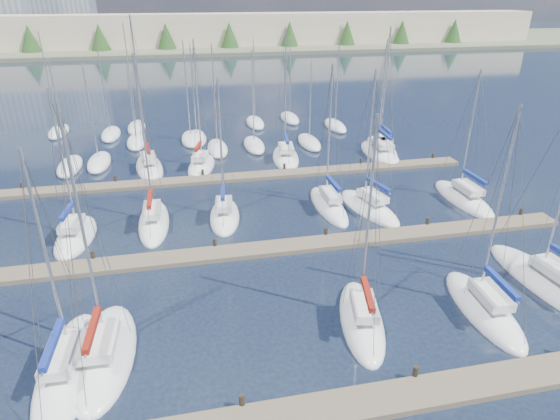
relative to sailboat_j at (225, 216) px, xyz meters
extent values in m
plane|color=#1B2537|center=(2.84, 38.22, -0.19)|extent=(400.00, 400.00, 0.00)
cube|color=#6B5E4C|center=(2.84, -19.78, -0.04)|extent=(44.00, 1.80, 0.35)
cylinder|color=#2D261C|center=(-1.16, -18.88, 0.11)|extent=(0.26, 0.26, 1.10)
cylinder|color=#2D261C|center=(6.84, -18.88, 0.11)|extent=(0.26, 0.26, 1.10)
cube|color=#6B5E4C|center=(2.84, -5.78, -0.04)|extent=(44.00, 1.80, 0.35)
cylinder|color=#2D261C|center=(-9.16, -4.88, 0.11)|extent=(0.26, 0.26, 1.10)
cylinder|color=#2D261C|center=(-1.16, -4.88, 0.11)|extent=(0.26, 0.26, 1.10)
cylinder|color=#2D261C|center=(6.84, -4.88, 0.11)|extent=(0.26, 0.26, 1.10)
cylinder|color=#2D261C|center=(14.84, -4.88, 0.11)|extent=(0.26, 0.26, 1.10)
cylinder|color=#2D261C|center=(22.84, -4.88, 0.11)|extent=(0.26, 0.26, 1.10)
cube|color=#6B5E4C|center=(2.84, 8.22, -0.04)|extent=(44.00, 1.80, 0.35)
cylinder|color=#2D261C|center=(-17.16, 9.12, 0.11)|extent=(0.26, 0.26, 1.10)
cylinder|color=#2D261C|center=(-9.16, 9.12, 0.11)|extent=(0.26, 0.26, 1.10)
cylinder|color=#2D261C|center=(-1.16, 9.12, 0.11)|extent=(0.26, 0.26, 1.10)
cylinder|color=#2D261C|center=(6.84, 9.12, 0.11)|extent=(0.26, 0.26, 1.10)
cylinder|color=#2D261C|center=(14.84, 9.12, 0.11)|extent=(0.26, 0.26, 1.10)
cylinder|color=#2D261C|center=(22.84, 9.12, 0.11)|extent=(0.26, 0.26, 1.10)
ellipsoid|color=white|center=(0.00, 0.02, -0.14)|extent=(3.08, 6.85, 1.60)
cube|color=maroon|center=(0.00, 0.02, -0.14)|extent=(1.57, 3.30, 0.12)
cube|color=silver|center=(-0.04, -0.31, 1.16)|extent=(1.54, 2.45, 0.50)
cylinder|color=#9EA0A5|center=(0.07, 0.55, 5.73)|extent=(0.14, 0.14, 9.63)
cylinder|color=#9EA0A5|center=(-0.10, -0.83, 2.21)|extent=(0.43, 2.78, 0.10)
cube|color=navy|center=(-0.10, -0.83, 2.33)|extent=(0.60, 2.58, 0.30)
ellipsoid|color=white|center=(18.26, 12.34, -0.14)|extent=(3.47, 8.89, 1.60)
cube|color=silver|center=(18.24, 11.90, 1.16)|extent=(1.83, 3.14, 0.50)
cylinder|color=#9EA0A5|center=(18.29, 13.04, 6.30)|extent=(0.14, 0.14, 10.78)
cylinder|color=#9EA0A5|center=(18.21, 11.20, 2.21)|extent=(0.26, 3.68, 0.10)
cube|color=navy|center=(18.21, 11.20, 2.33)|extent=(0.45, 3.40, 0.30)
ellipsoid|color=white|center=(-8.91, -14.89, -0.14)|extent=(2.81, 8.37, 1.60)
cube|color=black|center=(-8.91, -14.89, -0.14)|extent=(1.45, 4.02, 0.12)
cube|color=silver|center=(-8.92, -15.30, 1.16)|extent=(1.50, 2.94, 0.50)
cylinder|color=#9EA0A5|center=(-8.89, -14.22, 5.77)|extent=(0.14, 0.14, 9.70)
cylinder|color=#9EA0A5|center=(-8.94, -15.96, 2.21)|extent=(0.20, 3.49, 0.10)
cube|color=navy|center=(-8.94, -15.96, 2.33)|extent=(0.39, 3.21, 0.30)
ellipsoid|color=white|center=(-5.46, 0.13, -0.14)|extent=(2.31, 8.06, 1.60)
cube|color=silver|center=(-5.46, -0.27, 1.16)|extent=(1.27, 2.82, 0.50)
cylinder|color=#9EA0A5|center=(-5.45, 0.77, 6.62)|extent=(0.14, 0.14, 11.42)
cylinder|color=#9EA0A5|center=(-5.46, -0.92, 2.21)|extent=(0.11, 3.38, 0.10)
cube|color=maroon|center=(-5.46, -0.92, 2.33)|extent=(0.31, 3.11, 0.30)
ellipsoid|color=white|center=(5.97, -14.39, -0.14)|extent=(3.74, 7.53, 1.60)
cube|color=maroon|center=(5.97, -14.39, -0.14)|extent=(1.88, 3.63, 0.12)
cube|color=silver|center=(5.89, -14.74, 1.16)|extent=(1.75, 2.73, 0.50)
cylinder|color=#9EA0A5|center=(6.09, -13.83, 6.01)|extent=(0.14, 0.14, 10.20)
cylinder|color=#9EA0A5|center=(5.77, -15.30, 2.21)|extent=(0.75, 2.98, 0.10)
cube|color=maroon|center=(5.77, -15.30, 2.33)|extent=(0.89, 2.79, 0.30)
ellipsoid|color=white|center=(18.40, -13.61, -0.14)|extent=(3.58, 10.40, 1.60)
cube|color=black|center=(18.40, -13.61, -0.14)|extent=(1.83, 5.00, 0.12)
ellipsoid|color=white|center=(19.27, 14.19, -0.14)|extent=(3.24, 8.57, 1.60)
cube|color=black|center=(19.27, 14.19, -0.14)|extent=(1.65, 4.12, 0.12)
cube|color=silver|center=(19.23, 13.77, 1.16)|extent=(1.62, 3.05, 0.50)
cylinder|color=#9EA0A5|center=(19.33, 14.86, 6.85)|extent=(0.14, 0.14, 11.87)
cylinder|color=#9EA0A5|center=(19.16, 13.11, 2.21)|extent=(0.44, 3.51, 0.10)
cube|color=navy|center=(19.16, 13.11, 2.33)|extent=(0.61, 3.25, 0.30)
ellipsoid|color=white|center=(20.36, -0.80, -0.14)|extent=(2.57, 8.26, 1.60)
cube|color=black|center=(20.36, -0.80, -0.14)|extent=(1.34, 3.96, 0.12)
cube|color=silver|center=(20.36, -1.21, 1.16)|extent=(1.41, 2.89, 0.50)
cylinder|color=#9EA0A5|center=(20.36, -0.14, 5.79)|extent=(0.14, 0.14, 9.75)
cylinder|color=#9EA0A5|center=(20.37, -1.87, 2.21)|extent=(0.11, 3.47, 0.10)
cube|color=navy|center=(20.37, -1.87, 2.33)|extent=(0.31, 3.19, 0.30)
ellipsoid|color=white|center=(8.63, 0.19, -0.14)|extent=(2.19, 7.91, 1.60)
cube|color=silver|center=(8.63, -0.20, 1.16)|extent=(1.20, 2.77, 0.50)
cylinder|color=#9EA0A5|center=(8.62, 0.82, 6.08)|extent=(0.14, 0.14, 10.34)
cylinder|color=#9EA0A5|center=(8.63, -0.83, 2.21)|extent=(0.12, 3.32, 0.10)
cube|color=navy|center=(8.63, -0.83, 2.33)|extent=(0.32, 3.05, 0.30)
ellipsoid|color=white|center=(-1.13, 12.11, -0.14)|extent=(3.95, 7.25, 1.60)
cube|color=silver|center=(-1.21, 11.78, 1.16)|extent=(1.87, 2.65, 0.50)
cylinder|color=#9EA0A5|center=(-1.01, 12.65, 6.52)|extent=(0.14, 0.14, 11.22)
cylinder|color=#9EA0A5|center=(-1.33, 11.24, 2.21)|extent=(0.74, 2.83, 0.10)
cube|color=maroon|center=(-1.33, 11.24, 2.33)|extent=(0.88, 2.65, 0.30)
ellipsoid|color=white|center=(11.76, -0.84, -0.14)|extent=(4.11, 8.08, 1.60)
cube|color=black|center=(11.76, -0.84, -0.14)|extent=(2.07, 3.90, 0.12)
cube|color=silver|center=(11.84, -1.21, 1.16)|extent=(1.93, 2.93, 0.50)
cylinder|color=#9EA0A5|center=(11.63, -0.23, 5.92)|extent=(0.14, 0.14, 10.00)
cylinder|color=#9EA0A5|center=(11.97, -1.82, 2.21)|extent=(0.79, 3.19, 0.10)
cube|color=navy|center=(11.97, -1.82, 2.33)|extent=(0.93, 2.98, 0.30)
ellipsoid|color=white|center=(-10.91, -1.15, -0.14)|extent=(3.05, 6.79, 1.60)
cube|color=black|center=(-10.91, -1.15, -0.14)|extent=(1.57, 3.27, 0.12)
cube|color=silver|center=(-10.94, -1.48, 1.16)|extent=(1.57, 2.42, 0.50)
cylinder|color=#9EA0A5|center=(-10.87, -0.62, 5.70)|extent=(0.14, 0.14, 9.57)
cylinder|color=#9EA0A5|center=(-10.98, -2.00, 2.21)|extent=(0.33, 2.77, 0.10)
cube|color=navy|center=(-10.98, -2.00, 2.33)|extent=(0.51, 2.57, 0.30)
ellipsoid|color=white|center=(7.83, 13.02, -0.14)|extent=(3.86, 8.48, 1.60)
cube|color=maroon|center=(7.83, 13.02, -0.14)|extent=(1.96, 4.09, 0.12)
cube|color=silver|center=(7.78, 12.61, 1.16)|extent=(1.89, 3.05, 0.50)
cylinder|color=#9EA0A5|center=(7.93, 13.67, 6.92)|extent=(0.14, 0.14, 12.01)
cylinder|color=#9EA0A5|center=(7.68, 11.97, 2.21)|extent=(0.58, 3.41, 0.10)
cube|color=navy|center=(7.68, 11.97, 2.33)|extent=(0.74, 3.17, 0.30)
ellipsoid|color=white|center=(-6.30, 12.75, -0.14)|extent=(3.65, 8.74, 1.60)
cube|color=black|center=(-6.30, 12.75, -0.14)|extent=(1.85, 4.21, 0.12)
cube|color=silver|center=(-6.25, 12.33, 1.16)|extent=(1.79, 3.13, 0.50)
cylinder|color=#9EA0A5|center=(-6.39, 13.42, 7.58)|extent=(0.14, 0.14, 13.34)
cylinder|color=#9EA0A5|center=(-6.16, 11.66, 2.21)|extent=(0.57, 3.54, 0.10)
cube|color=maroon|center=(-6.16, 11.66, 2.33)|extent=(0.73, 3.29, 0.30)
ellipsoid|color=white|center=(13.02, -14.86, -0.14)|extent=(2.98, 7.74, 1.60)
cube|color=silver|center=(13.00, -15.24, 1.16)|extent=(1.53, 2.75, 0.50)
cylinder|color=#9EA0A5|center=(13.07, -14.26, 6.11)|extent=(0.14, 0.14, 10.40)
cylinder|color=#9EA0A5|center=(12.95, -15.84, 2.21)|extent=(0.33, 3.19, 0.10)
cube|color=navy|center=(12.95, -15.84, 2.33)|extent=(0.51, 2.95, 0.30)
ellipsoid|color=white|center=(-7.37, -14.28, -0.14)|extent=(3.26, 8.02, 1.60)
cube|color=silver|center=(-7.39, -14.67, 1.16)|extent=(1.73, 2.83, 0.50)
cylinder|color=#9EA0A5|center=(-7.35, -13.65, 6.61)|extent=(0.14, 0.14, 11.39)
cylinder|color=#9EA0A5|center=(-7.41, -15.31, 2.21)|extent=(0.23, 3.32, 0.10)
cube|color=maroon|center=(-7.41, -15.31, 2.33)|extent=(0.42, 3.07, 0.30)
cylinder|color=#9EA0A5|center=(-17.91, 28.12, 6.31)|extent=(0.12, 0.12, 11.20)
ellipsoid|color=white|center=(-17.91, 28.12, 0.06)|extent=(2.20, 6.40, 1.40)
cylinder|color=#9EA0A5|center=(-1.10, 21.67, 5.78)|extent=(0.12, 0.12, 10.14)
ellipsoid|color=white|center=(-1.10, 21.67, 0.06)|extent=(2.20, 6.40, 1.40)
cylinder|color=#9EA0A5|center=(-1.84, 21.47, 5.96)|extent=(0.12, 0.12, 10.49)
ellipsoid|color=white|center=(-1.84, 21.47, 0.06)|extent=(2.20, 6.40, 1.40)
cylinder|color=#9EA0A5|center=(11.91, 28.76, 5.75)|extent=(0.12, 0.12, 10.06)
ellipsoid|color=white|center=(11.91, 28.76, 0.06)|extent=(2.20, 6.40, 1.40)
cylinder|color=#9EA0A5|center=(-11.39, 25.56, 5.41)|extent=(0.12, 0.12, 9.39)
ellipsoid|color=white|center=(-11.39, 25.56, 0.06)|extent=(2.20, 6.40, 1.40)
cylinder|color=#9EA0A5|center=(-14.13, 14.41, 5.64)|extent=(0.12, 0.12, 9.85)
ellipsoid|color=white|center=(-14.13, 14.41, 0.06)|extent=(2.20, 6.40, 1.40)
cylinder|color=#9EA0A5|center=(-11.39, 15.05, 5.36)|extent=(0.12, 0.12, 9.30)
ellipsoid|color=white|center=(-11.39, 15.05, 0.06)|extent=(2.20, 6.40, 1.40)
cylinder|color=#9EA0A5|center=(16.81, 23.63, 6.55)|extent=(0.12, 0.12, 11.68)
ellipsoid|color=white|center=(16.81, 23.63, 0.06)|extent=(2.20, 6.40, 1.40)
cylinder|color=#9EA0A5|center=(5.15, 17.54, 5.60)|extent=(0.12, 0.12, 9.76)
ellipsoid|color=white|center=(5.15, 17.54, 0.06)|extent=(2.20, 6.40, 1.40)
cylinder|color=#9EA0A5|center=(-8.50, 28.13, 6.69)|extent=(0.12, 0.12, 11.95)
ellipsoid|color=white|center=(-8.50, 28.13, 0.06)|extent=(2.20, 6.40, 1.40)
cylinder|color=#9EA0A5|center=(11.60, 17.29, 4.95)|extent=(0.12, 0.12, 8.46)
ellipsoid|color=white|center=(11.60, 17.29, 0.06)|extent=(2.20, 6.40, 1.40)
cylinder|color=#9EA0A5|center=(-8.07, 21.69, 4.77)|extent=(0.12, 0.12, 8.12)
ellipsoid|color=white|center=(-8.07, 21.69, 0.06)|extent=(2.20, 6.40, 1.40)
cylinder|color=#9EA0A5|center=(6.84, 27.31, 5.71)|extent=(0.12, 0.12, 10.00)
ellipsoid|color=white|center=(6.84, 27.31, 0.06)|extent=(2.20, 6.40, 1.40)
cylinder|color=#9EA0A5|center=(0.95, 17.19, 5.98)|extent=(0.12, 0.12, 10.54)
ellipsoid|color=white|center=(0.95, 17.19, 0.06)|extent=(2.20, 6.40, 1.40)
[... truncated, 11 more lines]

